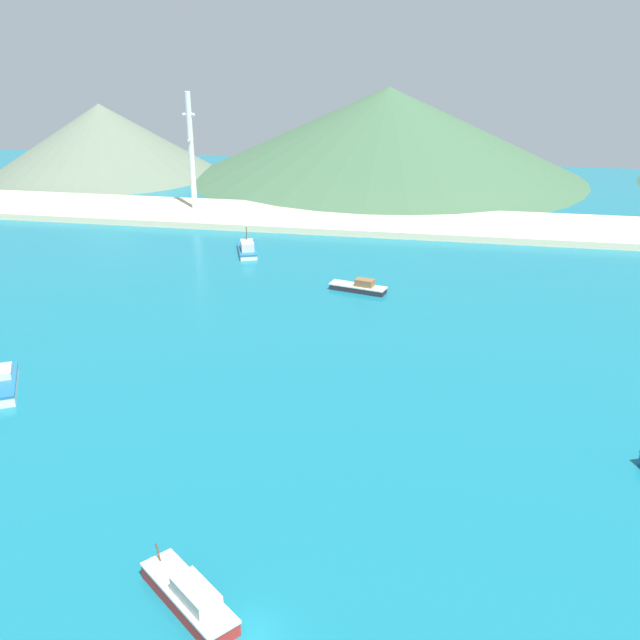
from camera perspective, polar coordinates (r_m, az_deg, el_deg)
ground at (r=71.56m, az=0.64°, el=-6.65°), size 260.00×280.00×0.50m
fishing_boat_2 at (r=49.37m, az=-10.23°, el=-20.75°), size 8.06×7.20×2.38m
fishing_boat_3 at (r=80.07m, az=-23.90°, el=-4.59°), size 6.64×8.64×5.25m
fishing_boat_6 at (r=100.73m, az=3.13°, el=2.62°), size 8.30×3.98×1.90m
fishing_boat_7 at (r=118.36m, az=-5.79°, el=5.61°), size 5.44×8.80×4.51m
beach_strip at (r=136.68m, az=5.77°, el=7.75°), size 247.00×19.86×1.20m
hill_west at (r=192.84m, az=-16.85°, el=13.53°), size 56.37×56.37×17.11m
hill_central at (r=181.87m, az=5.38°, el=14.56°), size 96.46×96.46×21.37m
radio_tower at (r=144.22m, az=-10.14°, el=12.86°), size 2.33×1.86×23.29m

